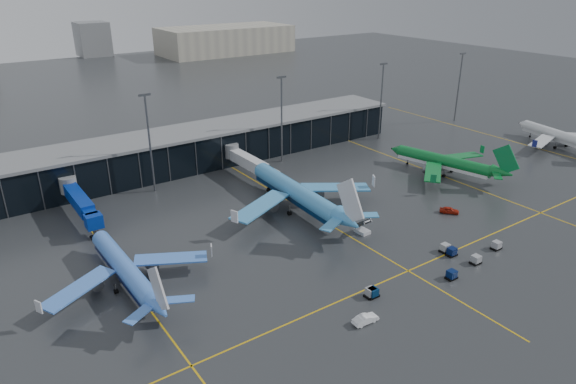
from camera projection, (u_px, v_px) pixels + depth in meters
ground at (318, 253)px, 103.81m from camera, size 600.00×600.00×0.00m
terminal_pier at (187, 149)px, 148.45m from camera, size 142.00×17.00×10.70m
jet_bridges at (80, 202)px, 116.08m from camera, size 94.00×27.50×7.20m
flood_masts at (221, 127)px, 138.72m from camera, size 203.00×0.50×25.50m
distant_hangars at (122, 46)px, 330.35m from camera, size 260.00×71.00×22.00m
taxi_lines at (324, 222)px, 117.06m from camera, size 220.00×120.00×0.02m
airliner_arkefly at (123, 257)px, 91.42m from camera, size 32.61×36.95×11.16m
airliner_klm_near at (296, 182)px, 120.75m from camera, size 42.22×47.44×13.94m
airliner_aer_lingus at (444, 154)px, 143.14m from camera, size 40.66×43.97×11.43m
airliner_ba at (559, 129)px, 165.85m from camera, size 39.07×42.55×11.30m
baggage_carts at (440, 266)px, 98.09m from camera, size 35.09×8.84×1.70m
mobile_airstair at (362, 230)px, 111.78m from camera, size 2.33×3.28×3.45m
service_van_red at (449, 210)px, 120.93m from camera, size 4.24×4.53×1.51m
service_van_white at (365, 319)px, 82.96m from camera, size 4.65×1.84×1.50m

